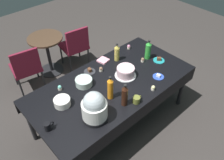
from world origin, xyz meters
TOP-DOWN VIEW (x-y plane):
  - ground at (0.00, 0.00)m, footprint 9.00×9.00m
  - potluck_table at (0.00, 0.00)m, footprint 2.20×1.10m
  - frosted_layer_cake at (0.23, -0.02)m, footprint 0.29×0.29m
  - slow_cooker at (-0.53, -0.30)m, footprint 0.29×0.29m
  - glass_salad_bowl at (-0.29, 0.22)m, footprint 0.22×0.22m
  - ceramic_snack_bowl at (-0.69, 0.11)m, footprint 0.20×0.20m
  - dessert_plate_teal at (0.83, -0.10)m, footprint 0.16×0.16m
  - dessert_plate_charcoal at (-0.07, 0.37)m, footprint 0.16×0.16m
  - dessert_plate_cobalt at (0.54, -0.33)m, footprint 0.15×0.15m
  - cupcake_mint at (0.29, -0.44)m, footprint 0.05×0.05m
  - cupcake_lemon at (-0.57, 0.35)m, footprint 0.05×0.05m
  - cupcake_vanilla at (0.73, 0.42)m, footprint 0.05×0.05m
  - cupcake_cocoa at (0.05, 0.28)m, footprint 0.05×0.05m
  - cupcake_rose at (0.64, 0.04)m, footprint 0.05×0.05m
  - soda_bottle_cola at (-0.14, -0.37)m, footprint 0.07×0.07m
  - soda_bottle_orange_juice at (-0.19, -0.18)m, footprint 0.07×0.07m
  - soda_bottle_lime_soda at (0.76, 0.06)m, footprint 0.08×0.08m
  - soda_bottle_ginger_ale at (0.39, 0.33)m, footprint 0.07×0.07m
  - coffee_mug_black at (-1.00, -0.09)m, footprint 0.11×0.07m
  - coffee_mug_olive at (-0.01, -0.45)m, footprint 0.13×0.09m
  - paper_napkin_stack at (0.23, 0.44)m, footprint 0.17×0.17m
  - maroon_chair_left at (-0.56, 1.42)m, footprint 0.51×0.51m
  - maroon_chair_right at (0.39, 1.42)m, footprint 0.49×0.49m
  - round_cafe_table at (-0.05, 1.64)m, footprint 0.60×0.60m

SIDE VIEW (x-z plane):
  - ground at x=0.00m, z-range 0.00..0.00m
  - maroon_chair_left at x=-0.56m, z-range 0.07..0.92m
  - maroon_chair_right at x=0.39m, z-range 0.07..0.92m
  - round_cafe_table at x=-0.05m, z-range 0.14..0.86m
  - potluck_table at x=0.00m, z-range 0.31..1.06m
  - dessert_plate_cobalt at x=0.54m, z-range 0.74..0.78m
  - paper_napkin_stack at x=0.23m, z-range 0.75..0.77m
  - dessert_plate_teal at x=0.83m, z-range 0.74..0.79m
  - dessert_plate_charcoal at x=-0.07m, z-range 0.74..0.79m
  - cupcake_mint at x=0.29m, z-range 0.75..0.82m
  - cupcake_lemon at x=-0.57m, z-range 0.75..0.82m
  - cupcake_vanilla at x=0.73m, z-range 0.75..0.82m
  - cupcake_cocoa at x=0.05m, z-range 0.75..0.82m
  - cupcake_rose at x=0.64m, z-range 0.75..0.82m
  - coffee_mug_olive at x=-0.01m, z-range 0.75..0.83m
  - ceramic_snack_bowl at x=-0.69m, z-range 0.75..0.84m
  - glass_salad_bowl at x=-0.29m, z-range 0.75..0.84m
  - coffee_mug_black at x=-1.00m, z-range 0.75..0.85m
  - frosted_layer_cake at x=0.23m, z-range 0.75..0.89m
  - soda_bottle_ginger_ale at x=0.39m, z-range 0.74..1.01m
  - soda_bottle_lime_soda at x=0.76m, z-range 0.74..1.04m
  - soda_bottle_cola at x=-0.14m, z-range 0.74..1.05m
  - soda_bottle_orange_juice at x=-0.19m, z-range 0.74..1.07m
  - slow_cooker at x=-0.53m, z-range 0.74..1.11m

